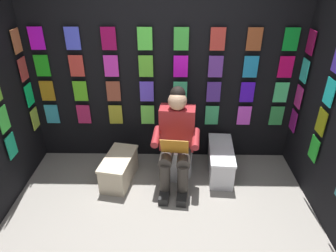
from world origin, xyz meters
The scene contains 7 objects.
ground_plane centered at (0.00, 0.00, 0.00)m, with size 30.00×30.00×0.00m, color gray.
display_wall_back centered at (0.00, -1.65, 1.18)m, with size 3.41×0.14×2.37m.
display_wall_left centered at (-1.70, -0.80, 1.18)m, with size 0.14×1.60×2.37m.
toilet centered at (-0.18, -1.25, 0.33)m, with size 0.43×0.57×0.77m.
person_reading centered at (-0.16, -1.02, 0.60)m, with size 0.55×0.71×1.19m.
comic_longbox_near centered at (-0.72, -1.19, 0.19)m, with size 0.34×0.75×0.37m.
comic_longbox_far centered at (0.53, -1.03, 0.17)m, with size 0.42×0.67×0.34m.
Camera 1 is at (-0.12, 1.93, 2.41)m, focal length 32.56 mm.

